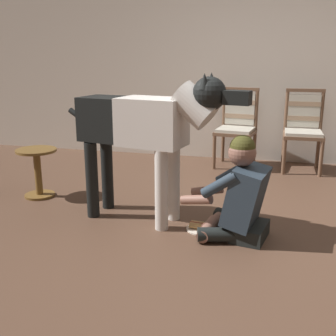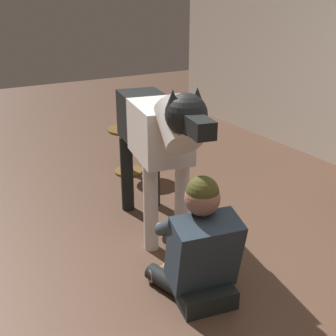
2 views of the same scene
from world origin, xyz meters
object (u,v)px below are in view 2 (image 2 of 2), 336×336
large_dog (157,134)px  round_side_table (128,146)px  hot_dog_on_plate (181,264)px  person_sitting_on_floor (200,249)px

large_dog → round_side_table: bearing=165.1°
hot_dog_on_plate → round_side_table: round_side_table is taller
large_dog → hot_dog_on_plate: 0.94m
large_dog → hot_dog_on_plate: bearing=-10.5°
person_sitting_on_floor → hot_dog_on_plate: bearing=169.5°
person_sitting_on_floor → hot_dog_on_plate: 0.43m
person_sitting_on_floor → large_dog: bearing=169.5°
hot_dog_on_plate → round_side_table: size_ratio=0.50×
person_sitting_on_floor → hot_dog_on_plate: (-0.30, 0.06, -0.31)m
person_sitting_on_floor → round_side_table: (-2.02, 0.47, -0.04)m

